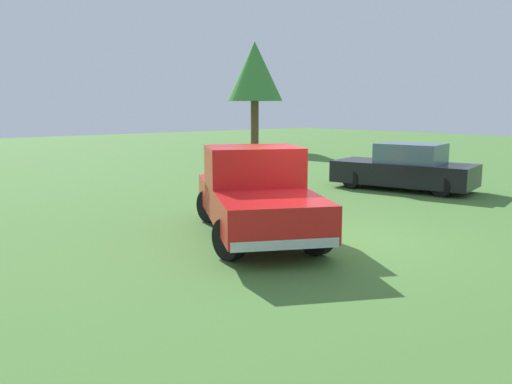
% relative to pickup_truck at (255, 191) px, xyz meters
% --- Properties ---
extents(ground_plane, '(80.00, 80.00, 0.00)m').
position_rel_pickup_truck_xyz_m(ground_plane, '(-1.01, -0.68, -0.91)').
color(ground_plane, '#477533').
extents(pickup_truck, '(5.04, 3.87, 1.78)m').
position_rel_pickup_truck_xyz_m(pickup_truck, '(0.00, 0.00, 0.00)').
color(pickup_truck, black).
rests_on(pickup_truck, ground_plane).
extents(sedan_near, '(4.56, 2.80, 1.45)m').
position_rel_pickup_truck_xyz_m(sedan_near, '(1.56, -7.39, -0.25)').
color(sedan_near, black).
rests_on(sedan_near, ground_plane).
extents(tree_back_right, '(3.29, 3.29, 6.35)m').
position_rel_pickup_truck_xyz_m(tree_back_right, '(16.42, -13.64, 3.67)').
color(tree_back_right, brown).
rests_on(tree_back_right, ground_plane).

